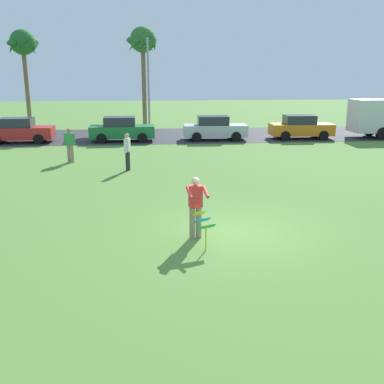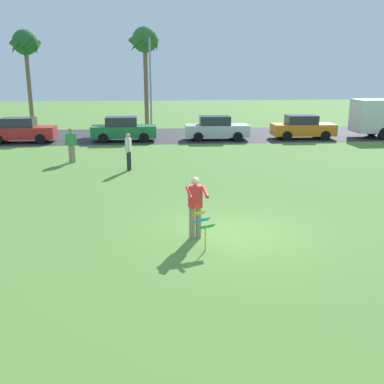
{
  "view_description": "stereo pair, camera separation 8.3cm",
  "coord_description": "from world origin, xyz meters",
  "px_view_note": "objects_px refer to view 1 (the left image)",
  "views": [
    {
      "loc": [
        -2.24,
        -11.83,
        4.47
      ],
      "look_at": [
        -1.05,
        0.75,
        1.05
      ],
      "focal_mm": 41.76,
      "sensor_mm": 36.0,
      "label": 1
    },
    {
      "loc": [
        -2.16,
        -11.84,
        4.47
      ],
      "look_at": [
        -1.05,
        0.75,
        1.05
      ],
      "focal_mm": 41.76,
      "sensor_mm": 36.0,
      "label": 2
    }
  ],
  "objects_px": {
    "parked_car_red": "(19,131)",
    "person_walker_near": "(127,151)",
    "parked_car_silver": "(215,128)",
    "kite_held": "(203,221)",
    "palm_tree_right_near": "(143,44)",
    "palm_tree_left_near": "(23,46)",
    "streetlight_pole": "(148,77)",
    "person_walker_far": "(70,144)",
    "person_kite_flyer": "(196,205)",
    "parked_car_green": "(122,129)",
    "parked_car_orange": "(301,127)"
  },
  "relations": [
    {
      "from": "person_kite_flyer",
      "to": "kite_held",
      "type": "relative_size",
      "value": 1.55
    },
    {
      "from": "parked_car_red",
      "to": "person_walker_near",
      "type": "xyz_separation_m",
      "value": [
        7.33,
        -9.11,
        0.16
      ]
    },
    {
      "from": "person_kite_flyer",
      "to": "parked_car_orange",
      "type": "distance_m",
      "value": 20.28
    },
    {
      "from": "kite_held",
      "to": "person_walker_near",
      "type": "relative_size",
      "value": 0.64
    },
    {
      "from": "parked_car_silver",
      "to": "palm_tree_left_near",
      "type": "xyz_separation_m",
      "value": [
        -14.74,
        10.73,
        5.73
      ]
    },
    {
      "from": "kite_held",
      "to": "palm_tree_right_near",
      "type": "bearing_deg",
      "value": 93.44
    },
    {
      "from": "person_kite_flyer",
      "to": "palm_tree_right_near",
      "type": "distance_m",
      "value": 27.76
    },
    {
      "from": "streetlight_pole",
      "to": "person_walker_far",
      "type": "xyz_separation_m",
      "value": [
        -4.02,
        -14.04,
        -3.06
      ]
    },
    {
      "from": "palm_tree_right_near",
      "to": "person_kite_flyer",
      "type": "bearing_deg",
      "value": -86.68
    },
    {
      "from": "person_walker_near",
      "to": "person_kite_flyer",
      "type": "bearing_deg",
      "value": -76.03
    },
    {
      "from": "parked_car_red",
      "to": "parked_car_green",
      "type": "height_order",
      "value": "same"
    },
    {
      "from": "kite_held",
      "to": "parked_car_silver",
      "type": "bearing_deg",
      "value": 80.85
    },
    {
      "from": "parked_car_green",
      "to": "parked_car_silver",
      "type": "distance_m",
      "value": 6.17
    },
    {
      "from": "kite_held",
      "to": "person_walker_near",
      "type": "xyz_separation_m",
      "value": [
        -2.35,
        9.78,
        0.19
      ]
    },
    {
      "from": "person_walker_near",
      "to": "person_walker_far",
      "type": "xyz_separation_m",
      "value": [
        -2.98,
        2.2,
        0.0
      ]
    },
    {
      "from": "parked_car_green",
      "to": "person_walker_near",
      "type": "distance_m",
      "value": 9.14
    },
    {
      "from": "parked_car_orange",
      "to": "palm_tree_left_near",
      "type": "bearing_deg",
      "value": 152.58
    },
    {
      "from": "parked_car_green",
      "to": "streetlight_pole",
      "type": "height_order",
      "value": "streetlight_pole"
    },
    {
      "from": "parked_car_red",
      "to": "palm_tree_right_near",
      "type": "xyz_separation_m",
      "value": [
        8.0,
        9.0,
        5.88
      ]
    },
    {
      "from": "parked_car_red",
      "to": "person_kite_flyer",
      "type": "bearing_deg",
      "value": -62.17
    },
    {
      "from": "person_kite_flyer",
      "to": "palm_tree_left_near",
      "type": "bearing_deg",
      "value": 111.88
    },
    {
      "from": "parked_car_orange",
      "to": "person_walker_near",
      "type": "xyz_separation_m",
      "value": [
        -11.32,
        -9.11,
        0.16
      ]
    },
    {
      "from": "parked_car_silver",
      "to": "palm_tree_right_near",
      "type": "bearing_deg",
      "value": 117.69
    },
    {
      "from": "palm_tree_left_near",
      "to": "streetlight_pole",
      "type": "xyz_separation_m",
      "value": [
        10.39,
        -3.6,
        -2.51
      ]
    },
    {
      "from": "kite_held",
      "to": "parked_car_green",
      "type": "distance_m",
      "value": 19.15
    },
    {
      "from": "parked_car_green",
      "to": "person_walker_far",
      "type": "bearing_deg",
      "value": -107.6
    },
    {
      "from": "parked_car_green",
      "to": "person_walker_far",
      "type": "relative_size",
      "value": 2.45
    },
    {
      "from": "kite_held",
      "to": "person_walker_near",
      "type": "height_order",
      "value": "person_walker_near"
    },
    {
      "from": "kite_held",
      "to": "person_kite_flyer",
      "type": "bearing_deg",
      "value": 97.77
    },
    {
      "from": "palm_tree_right_near",
      "to": "streetlight_pole",
      "type": "xyz_separation_m",
      "value": [
        0.38,
        -1.87,
        -2.65
      ]
    },
    {
      "from": "person_kite_flyer",
      "to": "parked_car_red",
      "type": "distance_m",
      "value": 20.5
    },
    {
      "from": "parked_car_orange",
      "to": "person_walker_near",
      "type": "height_order",
      "value": "person_walker_near"
    },
    {
      "from": "palm_tree_left_near",
      "to": "streetlight_pole",
      "type": "bearing_deg",
      "value": -19.11
    },
    {
      "from": "person_kite_flyer",
      "to": "person_walker_far",
      "type": "distance_m",
      "value": 12.37
    },
    {
      "from": "person_kite_flyer",
      "to": "parked_car_orange",
      "type": "relative_size",
      "value": 0.41
    },
    {
      "from": "parked_car_green",
      "to": "streetlight_pole",
      "type": "distance_m",
      "value": 8.03
    },
    {
      "from": "parked_car_silver",
      "to": "palm_tree_left_near",
      "type": "distance_m",
      "value": 19.11
    },
    {
      "from": "person_kite_flyer",
      "to": "streetlight_pole",
      "type": "height_order",
      "value": "streetlight_pole"
    },
    {
      "from": "parked_car_red",
      "to": "streetlight_pole",
      "type": "relative_size",
      "value": 0.6
    },
    {
      "from": "parked_car_red",
      "to": "person_walker_far",
      "type": "relative_size",
      "value": 2.45
    },
    {
      "from": "parked_car_red",
      "to": "palm_tree_left_near",
      "type": "xyz_separation_m",
      "value": [
        -2.02,
        10.73,
        5.73
      ]
    },
    {
      "from": "palm_tree_left_near",
      "to": "person_walker_far",
      "type": "relative_size",
      "value": 4.55
    },
    {
      "from": "kite_held",
      "to": "person_walker_near",
      "type": "distance_m",
      "value": 10.06
    },
    {
      "from": "kite_held",
      "to": "streetlight_pole",
      "type": "distance_m",
      "value": 26.25
    },
    {
      "from": "parked_car_green",
      "to": "streetlight_pole",
      "type": "relative_size",
      "value": 0.6
    },
    {
      "from": "parked_car_silver",
      "to": "palm_tree_right_near",
      "type": "xyz_separation_m",
      "value": [
        -4.72,
        8.99,
        5.88
      ]
    },
    {
      "from": "parked_car_silver",
      "to": "parked_car_orange",
      "type": "relative_size",
      "value": 1.0
    },
    {
      "from": "parked_car_silver",
      "to": "person_walker_near",
      "type": "bearing_deg",
      "value": -120.61
    },
    {
      "from": "person_kite_flyer",
      "to": "palm_tree_right_near",
      "type": "height_order",
      "value": "palm_tree_right_near"
    },
    {
      "from": "parked_car_silver",
      "to": "kite_held",
      "type": "bearing_deg",
      "value": -99.15
    }
  ]
}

